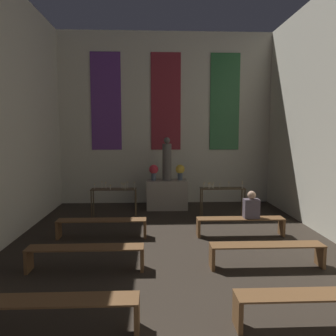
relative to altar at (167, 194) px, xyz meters
name	(u,v)px	position (x,y,z in m)	size (l,w,h in m)	color
wall_back	(166,118)	(0.00, 1.00, 2.49)	(7.50, 0.16, 5.85)	beige
altar	(167,194)	(0.00, 0.00, 0.00)	(1.30, 0.70, 0.94)	gray
statue	(167,160)	(0.00, 0.00, 1.11)	(0.29, 0.29, 1.38)	#5B5651
flower_vase_left	(154,171)	(-0.42, 0.00, 0.78)	(0.29, 0.29, 0.50)	#4C5666
flower_vase_right	(180,171)	(0.42, 0.00, 0.78)	(0.29, 0.29, 0.50)	#4C5666
candle_rack_left	(114,193)	(-1.55, -1.21, 0.27)	(1.28, 0.38, 1.08)	#473823
candle_rack_right	(222,193)	(1.55, -1.21, 0.27)	(1.28, 0.38, 1.08)	#473823
pew_second_left	(55,308)	(-1.64, -6.56, -0.15)	(2.08, 0.36, 0.44)	brown
pew_second_right	(316,302)	(1.64, -6.56, -0.15)	(2.08, 0.36, 0.44)	brown
pew_third_left	(86,253)	(-1.64, -4.71, -0.15)	(2.08, 0.36, 0.44)	brown
pew_third_right	(267,250)	(1.64, -4.71, -0.15)	(2.08, 0.36, 0.44)	brown
pew_back_left	(102,224)	(-1.64, -2.87, -0.15)	(2.08, 0.36, 0.44)	brown
pew_back_right	(240,223)	(1.64, -2.87, -0.15)	(2.08, 0.36, 0.44)	brown
person_seated	(251,206)	(1.90, -2.87, 0.25)	(0.36, 0.24, 0.65)	#564C56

